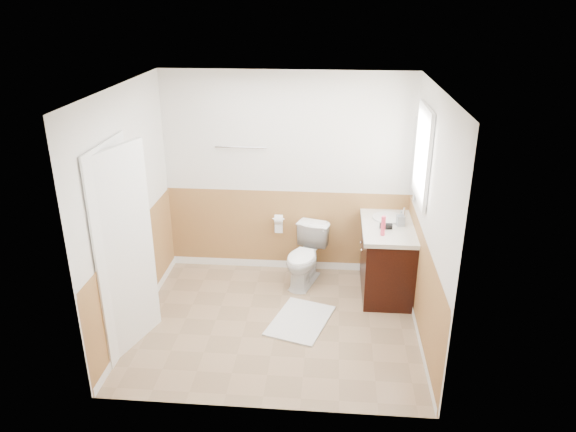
# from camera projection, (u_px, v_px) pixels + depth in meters

# --- Properties ---
(floor) EXTENTS (3.00, 3.00, 0.00)m
(floor) POSITION_uv_depth(u_px,v_px,m) (277.00, 323.00, 5.84)
(floor) COLOR #8C7051
(floor) RESTS_ON ground
(ceiling) EXTENTS (3.00, 3.00, 0.00)m
(ceiling) POSITION_uv_depth(u_px,v_px,m) (275.00, 88.00, 4.88)
(ceiling) COLOR white
(ceiling) RESTS_ON floor
(wall_back) EXTENTS (3.00, 0.00, 3.00)m
(wall_back) POSITION_uv_depth(u_px,v_px,m) (287.00, 175.00, 6.56)
(wall_back) COLOR silver
(wall_back) RESTS_ON floor
(wall_front) EXTENTS (3.00, 0.00, 3.00)m
(wall_front) POSITION_uv_depth(u_px,v_px,m) (258.00, 280.00, 4.16)
(wall_front) COLOR silver
(wall_front) RESTS_ON floor
(wall_left) EXTENTS (0.00, 3.00, 3.00)m
(wall_left) POSITION_uv_depth(u_px,v_px,m) (129.00, 211.00, 5.48)
(wall_left) COLOR silver
(wall_left) RESTS_ON floor
(wall_right) EXTENTS (0.00, 3.00, 3.00)m
(wall_right) POSITION_uv_depth(u_px,v_px,m) (430.00, 221.00, 5.24)
(wall_right) COLOR silver
(wall_right) RESTS_ON floor
(wainscot_back) EXTENTS (3.00, 0.00, 3.00)m
(wainscot_back) POSITION_uv_depth(u_px,v_px,m) (287.00, 232.00, 6.83)
(wainscot_back) COLOR #A37C41
(wainscot_back) RESTS_ON floor
(wainscot_front) EXTENTS (3.00, 0.00, 3.00)m
(wainscot_front) POSITION_uv_depth(u_px,v_px,m) (260.00, 359.00, 4.46)
(wainscot_front) COLOR #A37C41
(wainscot_front) RESTS_ON floor
(wainscot_left) EXTENTS (0.00, 2.60, 2.60)m
(wainscot_left) POSITION_uv_depth(u_px,v_px,m) (138.00, 276.00, 5.76)
(wainscot_left) COLOR #A37C41
(wainscot_left) RESTS_ON floor
(wainscot_right) EXTENTS (0.00, 2.60, 2.60)m
(wainscot_right) POSITION_uv_depth(u_px,v_px,m) (421.00, 288.00, 5.53)
(wainscot_right) COLOR #A37C41
(wainscot_right) RESTS_ON floor
(toilet) EXTENTS (0.59, 0.78, 0.71)m
(toilet) POSITION_uv_depth(u_px,v_px,m) (305.00, 257.00, 6.51)
(toilet) COLOR white
(toilet) RESTS_ON floor
(bath_mat) EXTENTS (0.76, 0.93, 0.02)m
(bath_mat) POSITION_uv_depth(u_px,v_px,m) (300.00, 321.00, 5.86)
(bath_mat) COLOR silver
(bath_mat) RESTS_ON floor
(vanity_cabinet) EXTENTS (0.55, 1.10, 0.80)m
(vanity_cabinet) POSITION_uv_depth(u_px,v_px,m) (386.00, 259.00, 6.37)
(vanity_cabinet) COLOR black
(vanity_cabinet) RESTS_ON floor
(vanity_knob_left) EXTENTS (0.03, 0.03, 0.03)m
(vanity_knob_left) POSITION_uv_depth(u_px,v_px,m) (362.00, 250.00, 6.24)
(vanity_knob_left) COLOR silver
(vanity_knob_left) RESTS_ON vanity_cabinet
(vanity_knob_right) EXTENTS (0.03, 0.03, 0.03)m
(vanity_knob_right) POSITION_uv_depth(u_px,v_px,m) (361.00, 242.00, 6.43)
(vanity_knob_right) COLOR silver
(vanity_knob_right) RESTS_ON vanity_cabinet
(countertop) EXTENTS (0.60, 1.15, 0.05)m
(countertop) POSITION_uv_depth(u_px,v_px,m) (388.00, 225.00, 6.21)
(countertop) COLOR beige
(countertop) RESTS_ON vanity_cabinet
(sink_basin) EXTENTS (0.36, 0.36, 0.02)m
(sink_basin) POSITION_uv_depth(u_px,v_px,m) (388.00, 218.00, 6.33)
(sink_basin) COLOR silver
(sink_basin) RESTS_ON countertop
(faucet) EXTENTS (0.02, 0.02, 0.14)m
(faucet) POSITION_uv_depth(u_px,v_px,m) (404.00, 213.00, 6.29)
(faucet) COLOR silver
(faucet) RESTS_ON countertop
(lotion_bottle) EXTENTS (0.05, 0.05, 0.22)m
(lotion_bottle) POSITION_uv_depth(u_px,v_px,m) (383.00, 226.00, 5.86)
(lotion_bottle) COLOR #E73B58
(lotion_bottle) RESTS_ON countertop
(soap_dispenser) EXTENTS (0.10, 0.10, 0.18)m
(soap_dispenser) POSITION_uv_depth(u_px,v_px,m) (401.00, 218.00, 6.11)
(soap_dispenser) COLOR gray
(soap_dispenser) RESTS_ON countertop
(hair_dryer_body) EXTENTS (0.14, 0.07, 0.07)m
(hair_dryer_body) POSITION_uv_depth(u_px,v_px,m) (386.00, 226.00, 6.04)
(hair_dryer_body) COLOR black
(hair_dryer_body) RESTS_ON countertop
(hair_dryer_handle) EXTENTS (0.03, 0.03, 0.07)m
(hair_dryer_handle) POSITION_uv_depth(u_px,v_px,m) (383.00, 226.00, 6.12)
(hair_dryer_handle) COLOR black
(hair_dryer_handle) RESTS_ON countertop
(mirror_panel) EXTENTS (0.02, 0.35, 0.90)m
(mirror_panel) POSITION_uv_depth(u_px,v_px,m) (415.00, 159.00, 6.14)
(mirror_panel) COLOR silver
(mirror_panel) RESTS_ON wall_right
(window_frame) EXTENTS (0.04, 0.80, 1.00)m
(window_frame) POSITION_uv_depth(u_px,v_px,m) (423.00, 154.00, 5.59)
(window_frame) COLOR white
(window_frame) RESTS_ON wall_right
(window_glass) EXTENTS (0.01, 0.70, 0.90)m
(window_glass) POSITION_uv_depth(u_px,v_px,m) (424.00, 154.00, 5.59)
(window_glass) COLOR white
(window_glass) RESTS_ON wall_right
(door) EXTENTS (0.29, 0.78, 2.04)m
(door) POSITION_uv_depth(u_px,v_px,m) (125.00, 252.00, 5.14)
(door) COLOR white
(door) RESTS_ON wall_left
(door_frame) EXTENTS (0.02, 0.92, 2.10)m
(door_frame) POSITION_uv_depth(u_px,v_px,m) (117.00, 250.00, 5.14)
(door_frame) COLOR white
(door_frame) RESTS_ON wall_left
(door_knob) EXTENTS (0.06, 0.06, 0.06)m
(door_knob) POSITION_uv_depth(u_px,v_px,m) (143.00, 244.00, 5.47)
(door_knob) COLOR silver
(door_knob) RESTS_ON door
(towel_bar) EXTENTS (0.62, 0.02, 0.02)m
(towel_bar) POSITION_uv_depth(u_px,v_px,m) (241.00, 147.00, 6.42)
(towel_bar) COLOR silver
(towel_bar) RESTS_ON wall_back
(tp_holder_bar) EXTENTS (0.14, 0.02, 0.02)m
(tp_holder_bar) POSITION_uv_depth(u_px,v_px,m) (279.00, 219.00, 6.71)
(tp_holder_bar) COLOR silver
(tp_holder_bar) RESTS_ON wall_back
(tp_roll) EXTENTS (0.10, 0.11, 0.11)m
(tp_roll) POSITION_uv_depth(u_px,v_px,m) (279.00, 219.00, 6.71)
(tp_roll) COLOR white
(tp_roll) RESTS_ON tp_holder_bar
(tp_sheet) EXTENTS (0.10, 0.01, 0.16)m
(tp_sheet) POSITION_uv_depth(u_px,v_px,m) (279.00, 227.00, 6.75)
(tp_sheet) COLOR white
(tp_sheet) RESTS_ON tp_roll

